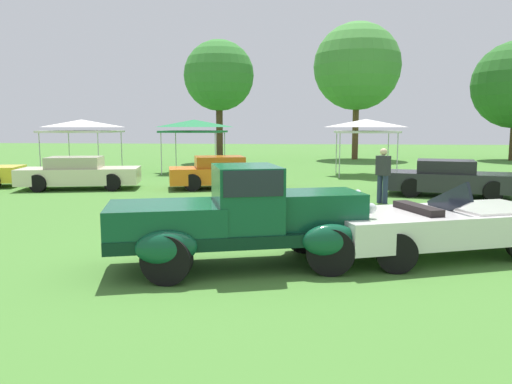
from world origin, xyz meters
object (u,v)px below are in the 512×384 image
Objects in this scene: show_car_orange at (223,173)px; show_car_charcoal at (449,178)px; canopy_tent_left_field at (82,125)px; neighbor_convertible at (442,224)px; show_car_cream at (79,173)px; feature_pickup_truck at (242,216)px; spectator_between_cars at (383,174)px; canopy_tent_center_field at (194,125)px; canopy_tent_right_field at (366,125)px.

show_car_orange and show_car_charcoal have the same top height.
show_car_charcoal is at bearing -23.50° from canopy_tent_left_field.
show_car_orange is at bearing 121.02° from neighbor_convertible.
show_car_cream is (-11.01, 8.55, 0.02)m from neighbor_convertible.
spectator_between_cars is (3.39, 7.32, 0.05)m from feature_pickup_truck.
spectator_between_cars is at bearing -49.57° from canopy_tent_center_field.
show_car_charcoal is (13.36, -0.51, -0.00)m from show_car_cream.
show_car_orange is (-5.65, 9.39, 0.02)m from neighbor_convertible.
show_car_orange is 1.34× the size of canopy_tent_left_field.
show_car_orange is at bearing -136.54° from canopy_tent_right_field.
canopy_tent_center_field is (-2.58, 6.33, 1.82)m from show_car_orange.
show_car_charcoal is (2.36, 8.04, 0.02)m from neighbor_convertible.
canopy_tent_center_field is 1.04× the size of canopy_tent_right_field.
canopy_tent_center_field is at bearing 130.43° from spectator_between_cars.
feature_pickup_truck is 3.70m from neighbor_convertible.
spectator_between_cars is 9.00m from canopy_tent_right_field.
neighbor_convertible reaches higher than show_car_cream.
feature_pickup_truck is at bearing -78.50° from show_car_orange.
canopy_tent_center_field is at bearing 117.63° from neighbor_convertible.
canopy_tent_left_field is at bearing 122.75° from feature_pickup_truck.
feature_pickup_truck reaches higher than spectator_between_cars.
show_car_charcoal is 3.10m from spectator_between_cars.
neighbor_convertible is 15.19m from canopy_tent_right_field.
neighbor_convertible is 1.55× the size of canopy_tent_right_field.
show_car_cream is at bearing 167.89° from spectator_between_cars.
show_car_charcoal is (5.87, 9.14, -0.27)m from feature_pickup_truck.
spectator_between_cars is (10.88, -2.34, 0.31)m from show_car_cream.
canopy_tent_center_field is (-8.10, 9.51, 1.51)m from spectator_between_cars.
feature_pickup_truck is at bearing -162.49° from neighbor_convertible.
neighbor_convertible is 13.94m from show_car_cream.
canopy_tent_left_field is (-16.31, 7.09, 1.82)m from show_car_charcoal.
show_car_cream is at bearing 177.81° from show_car_charcoal.
canopy_tent_right_field is at bearing 43.46° from show_car_orange.
show_car_charcoal is 17.88m from canopy_tent_left_field.
canopy_tent_left_field reaches higher than feature_pickup_truck.
canopy_tent_right_field is (3.85, 16.18, 1.56)m from feature_pickup_truck.
show_car_orange is 7.07m from canopy_tent_center_field.
spectator_between_cars is 0.59× the size of canopy_tent_right_field.
show_car_charcoal is at bearing 57.31° from feature_pickup_truck.
show_car_cream is 11.13m from spectator_between_cars.
show_car_orange is (-2.14, 10.50, -0.27)m from feature_pickup_truck.
canopy_tent_center_field reaches higher than feature_pickup_truck.
canopy_tent_left_field reaches higher than show_car_cream.
canopy_tent_center_field is 8.59m from canopy_tent_right_field.
show_car_cream is 1.04× the size of show_car_charcoal.
spectator_between_cars is at bearing -143.70° from show_car_charcoal.
neighbor_convertible is 1.49× the size of canopy_tent_center_field.
canopy_tent_left_field and canopy_tent_center_field have the same top height.
canopy_tent_left_field is (-13.83, 8.92, 1.51)m from spectator_between_cars.
feature_pickup_truck is 1.50× the size of canopy_tent_center_field.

